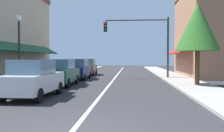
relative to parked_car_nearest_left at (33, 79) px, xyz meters
name	(u,v)px	position (x,y,z in m)	size (l,w,h in m)	color
ground_plane	(115,77)	(3.03, 12.72, -0.88)	(80.00, 80.00, 0.00)	#28282B
sidewalk_left	(59,76)	(-2.47, 12.72, -0.82)	(2.60, 56.00, 0.12)	gray
sidewalk_right	(173,77)	(8.53, 12.72, -0.82)	(2.60, 56.00, 0.12)	gray
lane_center_stripe	(115,77)	(3.03, 12.72, -0.88)	(0.14, 52.00, 0.01)	silver
storefront_right_block	(204,33)	(11.94, 14.72, 3.53)	(5.52, 10.20, 8.82)	#9E6B4C
parked_car_nearest_left	(33,79)	(0.00, 0.00, 0.00)	(1.85, 4.13, 1.77)	#B7BABF
parked_car_second_left	(61,73)	(-0.14, 5.04, 0.00)	(1.81, 4.12, 1.77)	#0F4C33
parked_car_third_left	(78,69)	(-0.07, 10.11, 0.00)	(1.79, 4.11, 1.77)	navy
parked_car_far_left	(87,67)	(-0.22, 15.73, 0.00)	(1.84, 4.13, 1.77)	brown
traffic_signal_mast_arm	(145,36)	(5.75, 11.43, 2.95)	(5.86, 0.50, 5.52)	#333333
street_lamp_left_near	(19,39)	(-1.92, 2.75, 2.07)	(0.36, 0.36, 4.31)	black
tree_right_near	(198,27)	(8.77, 5.22, 2.95)	(2.81, 2.81, 5.40)	#4C331E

